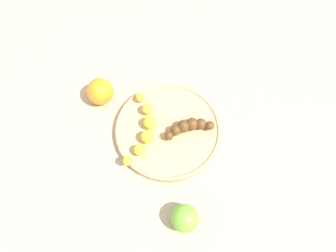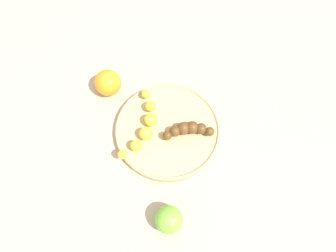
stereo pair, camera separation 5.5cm
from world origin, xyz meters
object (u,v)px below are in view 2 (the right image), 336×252
object	(u,v)px
fruit_bowl	(168,130)
banana_overripe	(188,130)
orange_fruit	(108,83)
apple_green	(169,220)
banana_yellow	(144,126)

from	to	relation	value
fruit_bowl	banana_overripe	xyz separation A→B (m)	(0.03, 0.04, 0.02)
fruit_bowl	orange_fruit	world-z (taller)	orange_fruit
banana_overripe	orange_fruit	world-z (taller)	orange_fruit
apple_green	fruit_bowl	bearing A→B (deg)	151.96
fruit_bowl	apple_green	world-z (taller)	apple_green
banana_overripe	orange_fruit	distance (m)	0.27
banana_overripe	apple_green	world-z (taller)	apple_green
banana_yellow	banana_overripe	bearing A→B (deg)	11.73
apple_green	orange_fruit	world-z (taller)	orange_fruit
fruit_bowl	banana_overripe	bearing A→B (deg)	51.15
banana_overripe	orange_fruit	bearing A→B (deg)	51.13
banana_yellow	apple_green	distance (m)	0.25
banana_yellow	banana_overripe	xyz separation A→B (m)	(0.07, 0.10, -0.00)
fruit_bowl	banana_yellow	size ratio (longest dim) A/B	1.82
fruit_bowl	orange_fruit	xyz separation A→B (m)	(-0.20, -0.09, 0.03)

